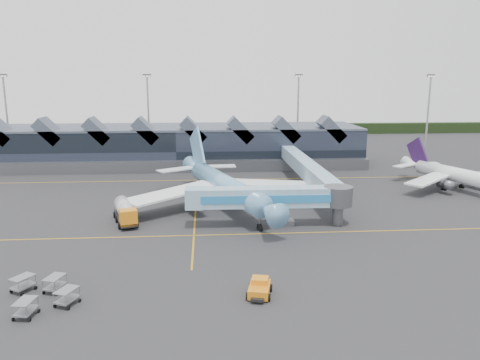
{
  "coord_description": "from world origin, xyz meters",
  "views": [
    {
      "loc": [
        1.78,
        -69.57,
        21.15
      ],
      "look_at": [
        7.3,
        4.47,
        5.0
      ],
      "focal_mm": 35.0,
      "sensor_mm": 36.0,
      "label": 1
    }
  ],
  "objects": [
    {
      "name": "main_airliner",
      "position": [
        4.7,
        7.1,
        3.7
      ],
      "size": [
        32.4,
        38.17,
        12.59
      ],
      "rotation": [
        0.0,
        0.0,
        0.32
      ],
      "color": "#689DD4",
      "rests_on": "ground"
    },
    {
      "name": "fuel_truck",
      "position": [
        -10.44,
        -1.0,
        1.82
      ],
      "size": [
        4.87,
        9.65,
        3.24
      ],
      "rotation": [
        0.0,
        0.0,
        0.29
      ],
      "color": "black",
      "rests_on": "ground"
    },
    {
      "name": "pushback_tug",
      "position": [
        6.92,
        -26.7,
        0.74
      ],
      "size": [
        2.95,
        4.0,
        1.64
      ],
      "rotation": [
        0.0,
        0.0,
        -0.22
      ],
      "color": "orange",
      "rests_on": "ground"
    },
    {
      "name": "terminal",
      "position": [
        -5.07,
        47.35,
        4.88
      ],
      "size": [
        90.0,
        22.25,
        12.52
      ],
      "color": "black",
      "rests_on": "ground"
    },
    {
      "name": "light_masts",
      "position": [
        21.0,
        62.8,
        12.49
      ],
      "size": [
        132.4,
        42.56,
        22.45
      ],
      "color": "#989AA0",
      "rests_on": "ground"
    },
    {
      "name": "tree_line_far",
      "position": [
        0.0,
        110.0,
        2.0
      ],
      "size": [
        260.0,
        4.0,
        4.0
      ],
      "primitive_type": "cube",
      "color": "black",
      "rests_on": "ground"
    },
    {
      "name": "regional_jet",
      "position": [
        49.8,
        15.97,
        2.97
      ],
      "size": [
        23.68,
        26.5,
        9.35
      ],
      "rotation": [
        0.0,
        0.0,
        0.34
      ],
      "color": "white",
      "rests_on": "ground"
    },
    {
      "name": "ground",
      "position": [
        0.0,
        0.0,
        0.0
      ],
      "size": [
        260.0,
        260.0,
        0.0
      ],
      "primitive_type": "plane",
      "color": "#242426",
      "rests_on": "ground"
    },
    {
      "name": "baggage_carts",
      "position": [
        -14.19,
        -26.29,
        0.89
      ],
      "size": [
        7.65,
        7.94,
        1.58
      ],
      "rotation": [
        0.0,
        0.0,
        -0.4
      ],
      "color": "gray",
      "rests_on": "ground"
    },
    {
      "name": "taxi_stripes",
      "position": [
        0.0,
        10.0,
        0.01
      ],
      "size": [
        120.0,
        60.0,
        0.01
      ],
      "color": "#BF8516",
      "rests_on": "ground"
    },
    {
      "name": "jet_bridge",
      "position": [
        12.38,
        -4.38,
        4.14
      ],
      "size": [
        24.39,
        4.21,
        5.86
      ],
      "rotation": [
        0.0,
        0.0,
        -0.02
      ],
      "color": "#7FB5D3",
      "rests_on": "ground"
    }
  ]
}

